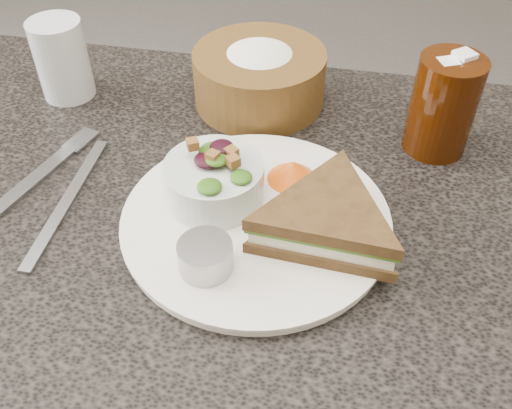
{
  "coord_description": "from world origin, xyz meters",
  "views": [
    {
      "loc": [
        0.14,
        -0.42,
        1.19
      ],
      "look_at": [
        0.05,
        0.0,
        0.78
      ],
      "focal_mm": 40.0,
      "sensor_mm": 36.0,
      "label": 1
    }
  ],
  "objects_px": {
    "cola_glass": "(444,101)",
    "water_glass": "(62,59)",
    "bread_basket": "(259,69)",
    "sandwich": "(327,221)",
    "salad_bowl": "(214,175)",
    "dinner_plate": "(256,220)",
    "dining_table": "(222,390)",
    "dressing_ramekin": "(205,257)"
  },
  "relations": [
    {
      "from": "dinner_plate",
      "to": "cola_glass",
      "type": "relative_size",
      "value": 2.15
    },
    {
      "from": "dining_table",
      "to": "water_glass",
      "type": "distance_m",
      "value": 0.54
    },
    {
      "from": "sandwich",
      "to": "dressing_ramekin",
      "type": "bearing_deg",
      "value": -145.98
    },
    {
      "from": "dinner_plate",
      "to": "water_glass",
      "type": "distance_m",
      "value": 0.37
    },
    {
      "from": "dinner_plate",
      "to": "water_glass",
      "type": "height_order",
      "value": "water_glass"
    },
    {
      "from": "dining_table",
      "to": "salad_bowl",
      "type": "bearing_deg",
      "value": 84.47
    },
    {
      "from": "sandwich",
      "to": "salad_bowl",
      "type": "bearing_deg",
      "value": 167.69
    },
    {
      "from": "salad_bowl",
      "to": "bread_basket",
      "type": "xyz_separation_m",
      "value": [
        0.01,
        0.22,
        0.01
      ]
    },
    {
      "from": "bread_basket",
      "to": "sandwich",
      "type": "bearing_deg",
      "value": -65.01
    },
    {
      "from": "salad_bowl",
      "to": "cola_glass",
      "type": "relative_size",
      "value": 0.82
    },
    {
      "from": "cola_glass",
      "to": "water_glass",
      "type": "relative_size",
      "value": 1.24
    },
    {
      "from": "sandwich",
      "to": "water_glass",
      "type": "bearing_deg",
      "value": 154.19
    },
    {
      "from": "dinner_plate",
      "to": "salad_bowl",
      "type": "xyz_separation_m",
      "value": [
        -0.05,
        0.02,
        0.04
      ]
    },
    {
      "from": "dining_table",
      "to": "bread_basket",
      "type": "relative_size",
      "value": 5.64
    },
    {
      "from": "salad_bowl",
      "to": "water_glass",
      "type": "distance_m",
      "value": 0.32
    },
    {
      "from": "dining_table",
      "to": "dressing_ramekin",
      "type": "xyz_separation_m",
      "value": [
        0.02,
        -0.08,
        0.4
      ]
    },
    {
      "from": "bread_basket",
      "to": "salad_bowl",
      "type": "bearing_deg",
      "value": -92.36
    },
    {
      "from": "dressing_ramekin",
      "to": "water_glass",
      "type": "distance_m",
      "value": 0.4
    },
    {
      "from": "dining_table",
      "to": "dinner_plate",
      "type": "height_order",
      "value": "dinner_plate"
    },
    {
      "from": "dressing_ramekin",
      "to": "bread_basket",
      "type": "relative_size",
      "value": 0.3
    },
    {
      "from": "dining_table",
      "to": "cola_glass",
      "type": "distance_m",
      "value": 0.54
    },
    {
      "from": "water_glass",
      "to": "salad_bowl",
      "type": "bearing_deg",
      "value": -35.43
    },
    {
      "from": "dressing_ramekin",
      "to": "water_glass",
      "type": "relative_size",
      "value": 0.5
    },
    {
      "from": "sandwich",
      "to": "cola_glass",
      "type": "distance_m",
      "value": 0.23
    },
    {
      "from": "dining_table",
      "to": "sandwich",
      "type": "distance_m",
      "value": 0.43
    },
    {
      "from": "dining_table",
      "to": "dinner_plate",
      "type": "bearing_deg",
      "value": 4.25
    },
    {
      "from": "salad_bowl",
      "to": "dining_table",
      "type": "bearing_deg",
      "value": -95.53
    },
    {
      "from": "sandwich",
      "to": "bread_basket",
      "type": "bearing_deg",
      "value": 119.01
    },
    {
      "from": "dinner_plate",
      "to": "water_glass",
      "type": "xyz_separation_m",
      "value": [
        -0.31,
        0.2,
        0.05
      ]
    },
    {
      "from": "bread_basket",
      "to": "cola_glass",
      "type": "bearing_deg",
      "value": -14.0
    },
    {
      "from": "salad_bowl",
      "to": "water_glass",
      "type": "xyz_separation_m",
      "value": [
        -0.26,
        0.18,
        0.01
      ]
    },
    {
      "from": "cola_glass",
      "to": "dinner_plate",
      "type": "bearing_deg",
      "value": -137.11
    },
    {
      "from": "dinner_plate",
      "to": "bread_basket",
      "type": "height_order",
      "value": "bread_basket"
    },
    {
      "from": "sandwich",
      "to": "cola_glass",
      "type": "relative_size",
      "value": 1.32
    },
    {
      "from": "cola_glass",
      "to": "water_glass",
      "type": "distance_m",
      "value": 0.5
    },
    {
      "from": "dressing_ramekin",
      "to": "dinner_plate",
      "type": "bearing_deg",
      "value": 66.58
    },
    {
      "from": "dining_table",
      "to": "cola_glass",
      "type": "height_order",
      "value": "cola_glass"
    },
    {
      "from": "water_glass",
      "to": "sandwich",
      "type": "bearing_deg",
      "value": -29.83
    },
    {
      "from": "sandwich",
      "to": "water_glass",
      "type": "relative_size",
      "value": 1.64
    },
    {
      "from": "dining_table",
      "to": "dressing_ramekin",
      "type": "height_order",
      "value": "dressing_ramekin"
    },
    {
      "from": "dining_table",
      "to": "water_glass",
      "type": "xyz_separation_m",
      "value": [
        -0.25,
        0.21,
        0.43
      ]
    },
    {
      "from": "dinner_plate",
      "to": "sandwich",
      "type": "relative_size",
      "value": 1.62
    }
  ]
}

